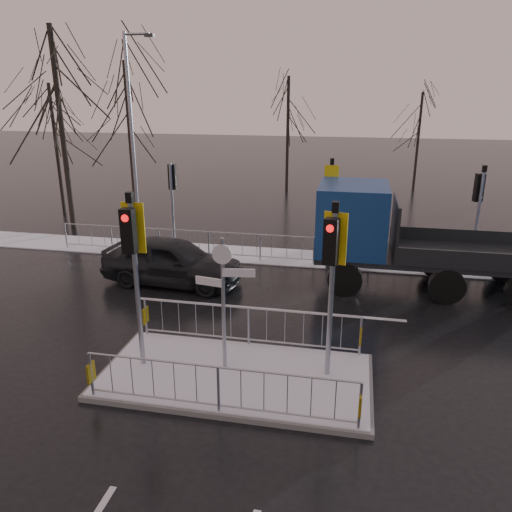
% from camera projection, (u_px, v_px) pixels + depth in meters
% --- Properties ---
extents(ground, '(120.00, 120.00, 0.00)m').
position_uv_depth(ground, '(236.00, 379.00, 11.17)').
color(ground, black).
rests_on(ground, ground).
extents(snow_verge, '(30.00, 2.00, 0.04)m').
position_uv_depth(snow_verge, '(289.00, 257.00, 19.15)').
color(snow_verge, white).
rests_on(snow_verge, ground).
extents(lane_markings, '(8.00, 11.38, 0.01)m').
position_uv_depth(lane_markings, '(232.00, 387.00, 10.85)').
color(lane_markings, silver).
rests_on(lane_markings, ground).
extents(traffic_island, '(6.00, 3.04, 4.15)m').
position_uv_depth(traffic_island, '(235.00, 363.00, 11.05)').
color(traffic_island, slate).
rests_on(traffic_island, ground).
extents(far_kerb_fixtures, '(18.00, 0.65, 3.83)m').
position_uv_depth(far_kerb_fixtures, '(295.00, 236.00, 18.30)').
color(far_kerb_fixtures, '#979EA5').
rests_on(far_kerb_fixtures, ground).
extents(car_far_lane, '(4.76, 2.23, 1.57)m').
position_uv_depth(car_far_lane, '(172.00, 261.00, 16.40)').
color(car_far_lane, black).
rests_on(car_far_lane, ground).
extents(flatbed_truck, '(7.14, 2.60, 3.31)m').
position_uv_depth(flatbed_truck, '(384.00, 233.00, 15.99)').
color(flatbed_truck, black).
rests_on(flatbed_truck, ground).
extents(tree_near_a, '(4.75, 4.75, 8.97)m').
position_uv_depth(tree_near_a, '(57.00, 90.00, 21.41)').
color(tree_near_a, black).
rests_on(tree_near_a, ground).
extents(tree_near_b, '(4.00, 4.00, 7.55)m').
position_uv_depth(tree_near_b, '(128.00, 112.00, 22.64)').
color(tree_near_b, black).
rests_on(tree_near_b, ground).
extents(tree_near_c, '(3.50, 3.50, 6.61)m').
position_uv_depth(tree_near_c, '(53.00, 124.00, 24.62)').
color(tree_near_c, black).
rests_on(tree_near_c, ground).
extents(tree_far_a, '(3.75, 3.75, 7.08)m').
position_uv_depth(tree_far_a, '(288.00, 112.00, 30.44)').
color(tree_far_a, black).
rests_on(tree_far_a, ground).
extents(tree_far_b, '(3.25, 3.25, 6.14)m').
position_uv_depth(tree_far_b, '(420.00, 122.00, 30.99)').
color(tree_far_b, black).
rests_on(tree_far_b, ground).
extents(street_lamp_left, '(1.25, 0.18, 8.20)m').
position_uv_depth(street_lamp_left, '(133.00, 133.00, 19.77)').
color(street_lamp_left, '#979EA5').
rests_on(street_lamp_left, ground).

